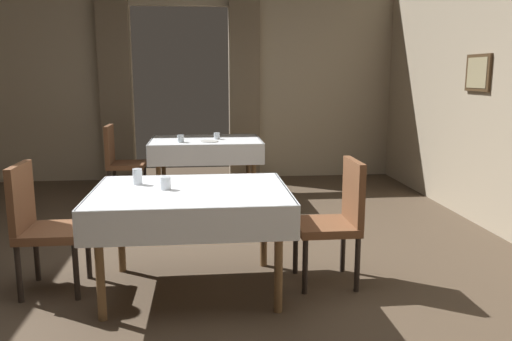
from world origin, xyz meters
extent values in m
plane|color=#4C3D2D|center=(0.00, 0.00, 0.00)|extent=(10.08, 10.08, 0.00)
cube|color=#47331E|center=(3.12, 1.60, 1.56)|extent=(0.03, 0.45, 0.38)
cube|color=#998C66|center=(3.11, 1.60, 1.56)|extent=(0.01, 0.37, 0.31)
cube|color=tan|center=(-1.95, 4.20, 1.50)|extent=(2.50, 0.12, 3.00)
cube|color=tan|center=(1.95, 4.20, 1.50)|extent=(2.50, 0.12, 3.00)
cube|color=#70604C|center=(-0.92, 4.06, 1.28)|extent=(0.44, 0.14, 2.57)
cube|color=#70604C|center=(0.92, 4.06, 1.28)|extent=(0.44, 0.14, 2.57)
cylinder|color=brown|center=(-0.35, -0.33, 0.35)|extent=(0.06, 0.06, 0.71)
cylinder|color=brown|center=(0.79, -0.33, 0.35)|extent=(0.06, 0.06, 0.71)
cylinder|color=brown|center=(-0.35, 0.49, 0.35)|extent=(0.06, 0.06, 0.71)
cylinder|color=brown|center=(0.79, 0.49, 0.35)|extent=(0.06, 0.06, 0.71)
cube|color=brown|center=(0.22, 0.08, 0.72)|extent=(1.29, 0.98, 0.03)
cube|color=white|center=(0.22, 0.08, 0.74)|extent=(1.35, 1.04, 0.01)
cube|color=white|center=(0.22, -0.44, 0.64)|extent=(1.35, 0.02, 0.23)
cube|color=white|center=(0.22, 0.60, 0.64)|extent=(1.35, 0.02, 0.23)
cube|color=white|center=(-0.46, 0.08, 0.64)|extent=(0.02, 1.04, 0.23)
cube|color=white|center=(0.90, 0.08, 0.64)|extent=(0.02, 1.04, 0.23)
cylinder|color=brown|center=(-0.22, 2.47, 0.35)|extent=(0.06, 0.06, 0.71)
cylinder|color=brown|center=(0.90, 2.47, 0.35)|extent=(0.06, 0.06, 0.71)
cylinder|color=brown|center=(-0.22, 3.23, 0.35)|extent=(0.06, 0.06, 0.71)
cylinder|color=brown|center=(0.90, 3.23, 0.35)|extent=(0.06, 0.06, 0.71)
cube|color=brown|center=(0.34, 2.85, 0.72)|extent=(1.28, 0.93, 0.03)
cube|color=white|center=(0.34, 2.85, 0.74)|extent=(1.34, 0.99, 0.01)
cube|color=white|center=(0.34, 2.36, 0.63)|extent=(1.34, 0.02, 0.24)
cube|color=white|center=(0.34, 3.34, 0.63)|extent=(1.34, 0.02, 0.24)
cube|color=white|center=(-0.33, 2.85, 0.63)|extent=(0.02, 0.99, 0.24)
cube|color=white|center=(1.01, 2.85, 0.63)|extent=(0.02, 0.99, 0.24)
cylinder|color=black|center=(-0.58, 0.37, 0.21)|extent=(0.04, 0.04, 0.42)
cylinder|color=black|center=(-0.58, -0.01, 0.21)|extent=(0.04, 0.04, 0.42)
cylinder|color=black|center=(-0.96, 0.37, 0.21)|extent=(0.04, 0.04, 0.42)
cylinder|color=black|center=(-0.96, -0.01, 0.21)|extent=(0.04, 0.04, 0.42)
cube|color=brown|center=(-0.77, 0.18, 0.43)|extent=(0.44, 0.44, 0.06)
cube|color=brown|center=(-0.97, 0.18, 0.69)|extent=(0.05, 0.42, 0.48)
cylinder|color=black|center=(1.02, -0.07, 0.21)|extent=(0.04, 0.04, 0.42)
cylinder|color=black|center=(1.02, 0.31, 0.21)|extent=(0.04, 0.04, 0.42)
cylinder|color=black|center=(1.40, -0.07, 0.21)|extent=(0.04, 0.04, 0.42)
cylinder|color=black|center=(1.40, 0.31, 0.21)|extent=(0.04, 0.04, 0.42)
cube|color=brown|center=(1.21, 0.12, 0.43)|extent=(0.44, 0.44, 0.06)
cube|color=brown|center=(1.41, 0.12, 0.69)|extent=(0.05, 0.42, 0.48)
cylinder|color=black|center=(-0.45, 3.09, 0.21)|extent=(0.04, 0.04, 0.42)
cylinder|color=black|center=(-0.45, 2.71, 0.21)|extent=(0.04, 0.04, 0.42)
cylinder|color=black|center=(-0.83, 3.09, 0.21)|extent=(0.04, 0.04, 0.42)
cylinder|color=black|center=(-0.83, 2.71, 0.21)|extent=(0.04, 0.04, 0.42)
cube|color=brown|center=(-0.64, 2.90, 0.43)|extent=(0.44, 0.44, 0.06)
cube|color=brown|center=(-0.84, 2.90, 0.69)|extent=(0.05, 0.42, 0.48)
cylinder|color=silver|center=(-0.17, 0.27, 0.81)|extent=(0.07, 0.07, 0.12)
cylinder|color=silver|center=(0.05, 0.08, 0.79)|extent=(0.08, 0.08, 0.09)
cylinder|color=white|center=(0.38, 2.61, 0.76)|extent=(0.21, 0.21, 0.01)
cylinder|color=silver|center=(0.48, 2.85, 0.79)|extent=(0.08, 0.08, 0.08)
cylinder|color=silver|center=(0.05, 2.59, 0.79)|extent=(0.08, 0.08, 0.09)
camera|label=1|loc=(0.32, -3.43, 1.54)|focal=35.69mm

